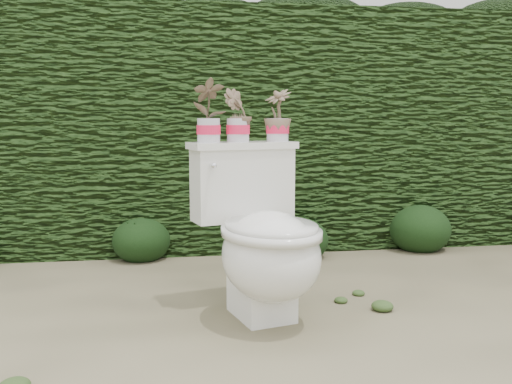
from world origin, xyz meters
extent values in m
plane|color=gray|center=(0.00, 0.00, 0.00)|extent=(60.00, 60.00, 0.00)
cube|color=#294818|center=(0.00, 1.60, 0.80)|extent=(8.00, 1.00, 1.60)
cube|color=silver|center=(0.60, 6.00, 2.00)|extent=(8.00, 3.50, 4.00)
cube|color=silver|center=(0.09, -0.06, 0.10)|extent=(0.29, 0.35, 0.20)
ellipsoid|color=silver|center=(0.11, -0.16, 0.30)|extent=(0.52, 0.60, 0.39)
cube|color=silver|center=(0.03, 0.15, 0.57)|extent=(0.50, 0.28, 0.34)
cube|color=silver|center=(0.03, 0.15, 0.76)|extent=(0.53, 0.31, 0.03)
cylinder|color=silver|center=(-0.12, 0.01, 0.68)|extent=(0.03, 0.06, 0.02)
sphere|color=silver|center=(-0.12, -0.02, 0.68)|extent=(0.03, 0.03, 0.03)
imported|color=#216D26|center=(-0.13, 0.11, 0.91)|extent=(0.17, 0.14, 0.28)
imported|color=#216D26|center=(0.01, 0.14, 0.89)|extent=(0.13, 0.10, 0.23)
imported|color=#216D26|center=(0.21, 0.20, 0.89)|extent=(0.18, 0.18, 0.23)
ellipsoid|color=black|center=(-0.49, 1.10, 0.15)|extent=(0.37, 0.37, 0.29)
ellipsoid|color=black|center=(0.52, 0.98, 0.14)|extent=(0.35, 0.35, 0.28)
ellipsoid|color=black|center=(1.37, 1.08, 0.17)|extent=(0.42, 0.42, 0.33)
camera|label=1|loc=(-0.32, -2.50, 0.89)|focal=40.00mm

